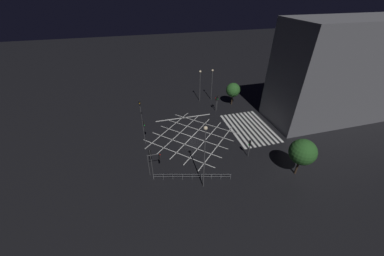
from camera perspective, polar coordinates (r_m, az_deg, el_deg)
ground_plane at (r=39.36m, az=0.00°, el=-2.34°), size 200.00×200.00×0.00m
road_markings at (r=42.01m, az=10.51°, el=-0.38°), size 17.52×24.21×0.01m
office_building at (r=55.29m, az=39.61°, el=11.86°), size 10.06×38.43×18.91m
traffic_light_ne_main at (r=43.73m, az=-13.68°, el=5.55°), size 0.39×0.36×4.49m
traffic_light_nw_cross at (r=30.92m, az=-9.90°, el=-8.28°), size 0.36×1.88×3.80m
traffic_light_median_north at (r=36.82m, az=-12.73°, el=0.00°), size 0.36×0.39×4.55m
traffic_light_nw_main at (r=31.39m, az=-10.93°, el=-8.05°), size 2.61×0.36×3.53m
traffic_light_sw_cross at (r=34.77m, az=15.08°, el=-4.46°), size 0.36×0.39×3.30m
traffic_light_se_main at (r=46.79m, az=6.81°, el=7.46°), size 0.39×0.36×3.66m
traffic_light_se_cross at (r=46.57m, az=6.41°, el=7.14°), size 0.36×0.39×3.45m
street_lamp_east at (r=49.87m, az=2.17°, el=12.76°), size 0.51×0.51×7.45m
street_lamp_west at (r=50.62m, az=5.39°, el=12.91°), size 0.49×0.49×7.50m
street_lamp_far at (r=26.13m, az=3.42°, el=-5.60°), size 0.49×0.49×9.97m
street_tree_near at (r=49.59m, az=10.89°, el=9.93°), size 3.15×3.15×5.20m
street_tree_far at (r=33.32m, az=27.43°, el=-5.72°), size 3.68×3.68×5.95m
pedestrian_railing at (r=31.11m, az=0.00°, el=-12.68°), size 2.88×10.68×1.05m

